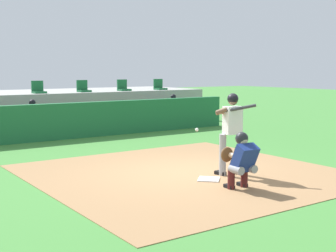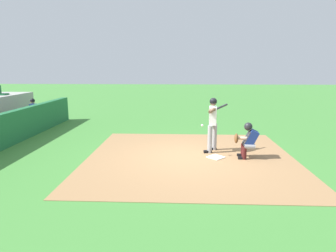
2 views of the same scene
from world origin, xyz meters
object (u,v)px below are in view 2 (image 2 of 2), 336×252
object	(u,v)px
batter_at_plate	(213,121)
stadium_seat_6	(1,92)
catcher_crouched	(247,139)
home_plate	(216,157)
dugout_player_1	(36,111)

from	to	relation	value
batter_at_plate	stadium_seat_6	bearing A→B (deg)	64.25
catcher_crouched	stadium_seat_6	world-z (taller)	stadium_seat_6
home_plate	batter_at_plate	distance (m)	1.23
home_plate	catcher_crouched	bearing A→B (deg)	-89.38
batter_at_plate	catcher_crouched	distance (m)	1.28
home_plate	stadium_seat_6	xyz separation A→B (m)	(5.57, 10.18, 1.51)
batter_at_plate	dugout_player_1	xyz separation A→B (m)	(4.28, 8.08, -0.36)
batter_at_plate	stadium_seat_6	size ratio (longest dim) A/B	3.76
home_plate	dugout_player_1	xyz separation A→B (m)	(4.97, 8.14, 0.65)
stadium_seat_6	home_plate	bearing A→B (deg)	-118.69
dugout_player_1	batter_at_plate	bearing A→B (deg)	-117.91
batter_at_plate	catcher_crouched	world-z (taller)	batter_at_plate
dugout_player_1	stadium_seat_6	bearing A→B (deg)	73.60
home_plate	catcher_crouched	size ratio (longest dim) A/B	0.25
dugout_player_1	catcher_crouched	bearing A→B (deg)	-118.65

